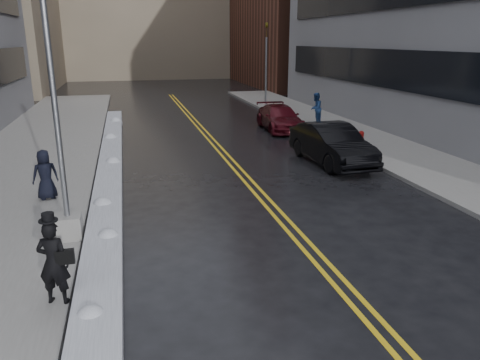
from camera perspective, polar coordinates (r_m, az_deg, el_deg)
ground at (r=11.04m, az=-3.51°, el=-10.14°), size 160.00×160.00×0.00m
sidewalk_west at (r=20.71m, az=-24.60°, el=1.49°), size 5.50×50.00×0.15m
sidewalk_east at (r=23.43m, az=16.61°, el=3.95°), size 4.00×50.00×0.15m
lane_line_left at (r=20.72m, az=-2.08°, el=2.83°), size 0.12×50.00×0.01m
lane_line_right at (r=20.78m, az=-1.27°, el=2.88°), size 0.12×50.00×0.01m
snow_ridge at (r=18.36m, az=-15.61°, el=0.92°), size 0.90×30.00×0.34m
lamppost at (r=12.07m, az=-21.15°, el=3.88°), size 0.65×0.65×7.62m
fire_hydrant at (r=22.85m, az=14.53°, el=5.02°), size 0.26×0.26×0.73m
traffic_signal at (r=35.24m, az=3.20°, el=14.16°), size 0.16×0.20×6.00m
pedestrian_fedora at (r=9.56m, az=-21.78°, el=-9.33°), size 0.69×0.55×1.66m
pedestrian_c at (r=15.81m, az=-22.65°, el=0.61°), size 0.89×0.71×1.58m
pedestrian_east at (r=28.49m, az=9.22°, el=8.63°), size 1.12×1.12×1.83m
car_black at (r=19.78m, az=11.11°, el=4.30°), size 2.04×5.12×1.66m
car_maroon at (r=27.02m, az=4.88°, el=7.55°), size 2.15×4.86×1.39m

